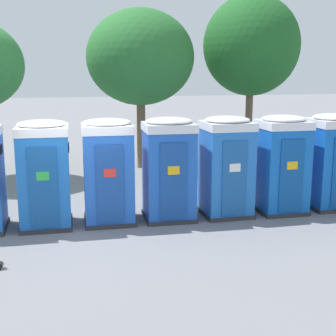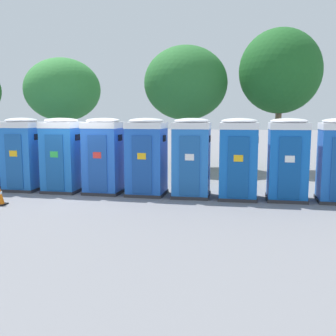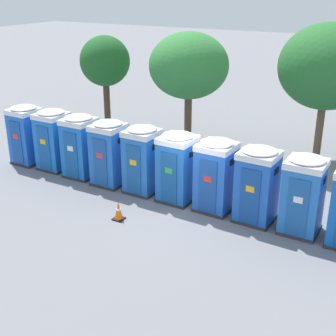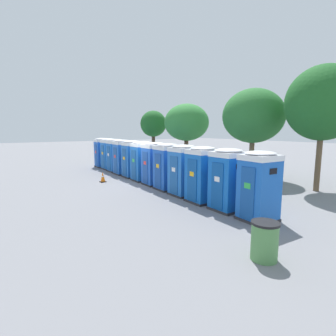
{
  "view_description": "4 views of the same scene",
  "coord_description": "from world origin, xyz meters",
  "px_view_note": "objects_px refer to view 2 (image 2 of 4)",
  "views": [
    {
      "loc": [
        -0.47,
        -10.76,
        3.6
      ],
      "look_at": [
        2.22,
        0.21,
        1.28
      ],
      "focal_mm": 50.0,
      "sensor_mm": 36.0,
      "label": 1
    },
    {
      "loc": [
        5.0,
        -12.36,
        2.63
      ],
      "look_at": [
        2.95,
        0.19,
        0.91
      ],
      "focal_mm": 42.0,
      "sensor_mm": 36.0,
      "label": 2
    },
    {
      "loc": [
        6.45,
        -13.26,
        7.4
      ],
      "look_at": [
        -1.12,
        0.3,
        1.16
      ],
      "focal_mm": 50.0,
      "sensor_mm": 36.0,
      "label": 3
    },
    {
      "loc": [
        13.88,
        -7.8,
        3.29
      ],
      "look_at": [
        2.3,
        0.21,
        1.2
      ],
      "focal_mm": 28.0,
      "sensor_mm": 36.0,
      "label": 4
    }
  ],
  "objects_px": {
    "street_tree_0": "(63,90)",
    "street_tree_3": "(186,83)",
    "portapotty_8": "(192,157)",
    "portapotty_5": "(62,155)",
    "portapotty_10": "(287,159)",
    "portapotty_9": "(238,158)",
    "portapotty_4": "(23,154)",
    "portapotty_6": "(104,155)",
    "street_tree_1": "(280,72)",
    "portapotty_7": "(147,156)"
  },
  "relations": [
    {
      "from": "street_tree_0",
      "to": "street_tree_3",
      "type": "relative_size",
      "value": 0.9
    },
    {
      "from": "portapotty_8",
      "to": "street_tree_3",
      "type": "height_order",
      "value": "street_tree_3"
    },
    {
      "from": "portapotty_5",
      "to": "street_tree_0",
      "type": "bearing_deg",
      "value": 113.27
    },
    {
      "from": "portapotty_5",
      "to": "portapotty_8",
      "type": "xyz_separation_m",
      "value": [
        4.46,
        -0.14,
        -0.0
      ]
    },
    {
      "from": "portapotty_10",
      "to": "portapotty_9",
      "type": "bearing_deg",
      "value": -178.36
    },
    {
      "from": "portapotty_4",
      "to": "portapotty_5",
      "type": "distance_m",
      "value": 1.49
    },
    {
      "from": "portapotty_6",
      "to": "street_tree_3",
      "type": "bearing_deg",
      "value": 72.62
    },
    {
      "from": "portapotty_10",
      "to": "street_tree_1",
      "type": "distance_m",
      "value": 7.28
    },
    {
      "from": "portapotty_4",
      "to": "portapotty_9",
      "type": "xyz_separation_m",
      "value": [
        7.44,
        -0.27,
        -0.0
      ]
    },
    {
      "from": "portapotty_6",
      "to": "portapotty_7",
      "type": "xyz_separation_m",
      "value": [
        1.49,
        -0.07,
        -0.0
      ]
    },
    {
      "from": "portapotty_6",
      "to": "portapotty_8",
      "type": "height_order",
      "value": "same"
    },
    {
      "from": "portapotty_9",
      "to": "portapotty_6",
      "type": "bearing_deg",
      "value": 177.47
    },
    {
      "from": "portapotty_6",
      "to": "portapotty_7",
      "type": "height_order",
      "value": "same"
    },
    {
      "from": "portapotty_8",
      "to": "street_tree_1",
      "type": "bearing_deg",
      "value": 62.28
    },
    {
      "from": "portapotty_7",
      "to": "portapotty_9",
      "type": "relative_size",
      "value": 1.0
    },
    {
      "from": "portapotty_7",
      "to": "street_tree_0",
      "type": "bearing_deg",
      "value": 133.63
    },
    {
      "from": "portapotty_4",
      "to": "portapotty_10",
      "type": "height_order",
      "value": "same"
    },
    {
      "from": "portapotty_6",
      "to": "street_tree_3",
      "type": "distance_m",
      "value": 7.3
    },
    {
      "from": "portapotty_4",
      "to": "portapotty_8",
      "type": "relative_size",
      "value": 1.0
    },
    {
      "from": "portapotty_8",
      "to": "street_tree_1",
      "type": "xyz_separation_m",
      "value": [
        3.38,
        6.43,
        3.32
      ]
    },
    {
      "from": "portapotty_4",
      "to": "portapotty_10",
      "type": "xyz_separation_m",
      "value": [
        8.93,
        -0.23,
        -0.0
      ]
    },
    {
      "from": "portapotty_6",
      "to": "portapotty_5",
      "type": "bearing_deg",
      "value": 179.22
    },
    {
      "from": "portapotty_4",
      "to": "portapotty_7",
      "type": "height_order",
      "value": "same"
    },
    {
      "from": "street_tree_0",
      "to": "portapotty_10",
      "type": "bearing_deg",
      "value": -30.14
    },
    {
      "from": "street_tree_0",
      "to": "street_tree_3",
      "type": "xyz_separation_m",
      "value": [
        5.87,
        0.86,
        0.31
      ]
    },
    {
      "from": "portapotty_4",
      "to": "portapotty_9",
      "type": "height_order",
      "value": "same"
    },
    {
      "from": "portapotty_7",
      "to": "street_tree_1",
      "type": "relative_size",
      "value": 0.39
    },
    {
      "from": "portapotty_6",
      "to": "portapotty_10",
      "type": "relative_size",
      "value": 1.0
    },
    {
      "from": "portapotty_5",
      "to": "portapotty_7",
      "type": "xyz_separation_m",
      "value": [
        2.98,
        -0.09,
        -0.0
      ]
    },
    {
      "from": "portapotty_7",
      "to": "street_tree_0",
      "type": "height_order",
      "value": "street_tree_0"
    },
    {
      "from": "portapotty_5",
      "to": "portapotty_10",
      "type": "height_order",
      "value": "same"
    },
    {
      "from": "portapotty_6",
      "to": "portapotty_8",
      "type": "xyz_separation_m",
      "value": [
        2.98,
        -0.12,
        0.0
      ]
    },
    {
      "from": "portapotty_10",
      "to": "street_tree_1",
      "type": "relative_size",
      "value": 0.39
    },
    {
      "from": "portapotty_4",
      "to": "portapotty_7",
      "type": "relative_size",
      "value": 1.0
    },
    {
      "from": "street_tree_3",
      "to": "portapotty_8",
      "type": "bearing_deg",
      "value": -81.55
    },
    {
      "from": "portapotty_9",
      "to": "street_tree_3",
      "type": "relative_size",
      "value": 0.43
    },
    {
      "from": "portapotty_5",
      "to": "portapotty_7",
      "type": "distance_m",
      "value": 2.98
    },
    {
      "from": "street_tree_1",
      "to": "street_tree_3",
      "type": "relative_size",
      "value": 1.11
    },
    {
      "from": "portapotty_5",
      "to": "portapotty_9",
      "type": "relative_size",
      "value": 1.0
    },
    {
      "from": "portapotty_5",
      "to": "portapotty_9",
      "type": "distance_m",
      "value": 5.96
    },
    {
      "from": "portapotty_7",
      "to": "portapotty_8",
      "type": "bearing_deg",
      "value": -1.73
    },
    {
      "from": "portapotty_7",
      "to": "portapotty_8",
      "type": "relative_size",
      "value": 1.0
    },
    {
      "from": "portapotty_7",
      "to": "street_tree_0",
      "type": "xyz_separation_m",
      "value": [
        -5.35,
        5.61,
        2.54
      ]
    },
    {
      "from": "street_tree_1",
      "to": "street_tree_3",
      "type": "distance_m",
      "value": 4.37
    },
    {
      "from": "portapotty_10",
      "to": "street_tree_3",
      "type": "bearing_deg",
      "value": 121.02
    },
    {
      "from": "street_tree_1",
      "to": "portapotty_9",
      "type": "bearing_deg",
      "value": -106.2
    },
    {
      "from": "portapotty_7",
      "to": "portapotty_10",
      "type": "relative_size",
      "value": 1.0
    },
    {
      "from": "portapotty_5",
      "to": "portapotty_7",
      "type": "relative_size",
      "value": 1.0
    },
    {
      "from": "portapotty_7",
      "to": "portapotty_10",
      "type": "xyz_separation_m",
      "value": [
        4.47,
        -0.08,
        0.0
      ]
    },
    {
      "from": "street_tree_0",
      "to": "street_tree_1",
      "type": "height_order",
      "value": "street_tree_1"
    }
  ]
}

